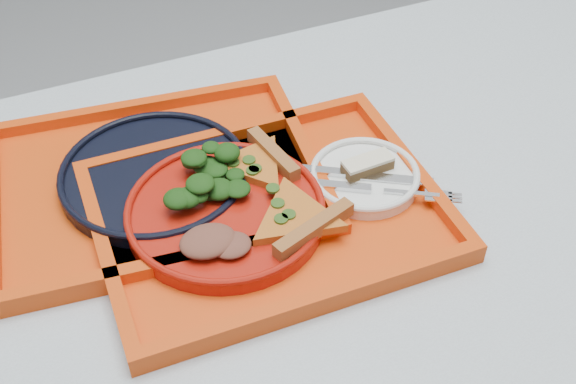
# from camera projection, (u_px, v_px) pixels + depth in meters

# --- Properties ---
(table) EXTENTS (1.60, 0.80, 0.75)m
(table) POSITION_uv_depth(u_px,v_px,m) (340.00, 220.00, 1.07)
(table) COLOR #9DA6B0
(table) RESTS_ON ground
(tray_main) EXTENTS (0.46, 0.36, 0.01)m
(tray_main) POSITION_uv_depth(u_px,v_px,m) (268.00, 215.00, 0.96)
(tray_main) COLOR #D63E0B
(tray_main) RESTS_ON table
(tray_far) EXTENTS (0.49, 0.40, 0.01)m
(tray_far) POSITION_uv_depth(u_px,v_px,m) (156.00, 183.00, 1.01)
(tray_far) COLOR #D63E0B
(tray_far) RESTS_ON table
(dinner_plate) EXTENTS (0.26, 0.26, 0.02)m
(dinner_plate) POSITION_uv_depth(u_px,v_px,m) (226.00, 214.00, 0.94)
(dinner_plate) COLOR #A3160A
(dinner_plate) RESTS_ON tray_main
(side_plate) EXTENTS (0.15, 0.15, 0.01)m
(side_plate) POSITION_uv_depth(u_px,v_px,m) (364.00, 178.00, 1.00)
(side_plate) COLOR white
(side_plate) RESTS_ON tray_main
(navy_plate) EXTENTS (0.26, 0.26, 0.02)m
(navy_plate) POSITION_uv_depth(u_px,v_px,m) (155.00, 176.00, 1.00)
(navy_plate) COLOR black
(navy_plate) RESTS_ON tray_far
(pizza_slice_a) EXTENTS (0.16, 0.17, 0.02)m
(pizza_slice_a) POSITION_uv_depth(u_px,v_px,m) (295.00, 214.00, 0.92)
(pizza_slice_a) COLOR orange
(pizza_slice_a) RESTS_ON dinner_plate
(pizza_slice_b) EXTENTS (0.14, 0.13, 0.02)m
(pizza_slice_b) POSITION_uv_depth(u_px,v_px,m) (254.00, 162.00, 0.99)
(pizza_slice_b) COLOR orange
(pizza_slice_b) RESTS_ON dinner_plate
(salad_heap) EXTENTS (0.10, 0.09, 0.05)m
(salad_heap) POSITION_uv_depth(u_px,v_px,m) (202.00, 171.00, 0.95)
(salad_heap) COLOR black
(salad_heap) RESTS_ON dinner_plate
(meat_portion) EXTENTS (0.07, 0.06, 0.02)m
(meat_portion) POSITION_uv_depth(u_px,v_px,m) (208.00, 241.00, 0.88)
(meat_portion) COLOR brown
(meat_portion) RESTS_ON dinner_plate
(dessert_bar) EXTENTS (0.07, 0.03, 0.02)m
(dessert_bar) POSITION_uv_depth(u_px,v_px,m) (368.00, 165.00, 0.99)
(dessert_bar) COLOR #4F331A
(dessert_bar) RESTS_ON side_plate
(knife) EXTENTS (0.17, 0.11, 0.01)m
(knife) POSITION_uv_depth(u_px,v_px,m) (366.00, 175.00, 0.99)
(knife) COLOR silver
(knife) RESTS_ON side_plate
(fork) EXTENTS (0.17, 0.12, 0.01)m
(fork) POSITION_uv_depth(u_px,v_px,m) (382.00, 190.00, 0.96)
(fork) COLOR silver
(fork) RESTS_ON side_plate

